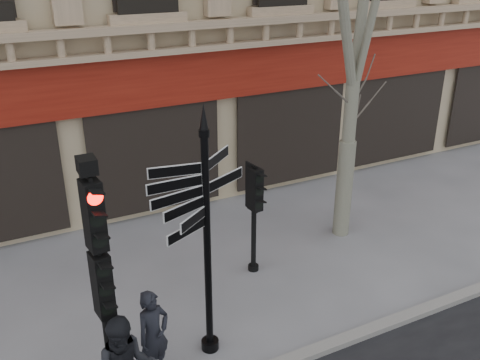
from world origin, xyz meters
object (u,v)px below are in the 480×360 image
(traffic_signal_main, at_px, (98,258))
(pedestrian_a, at_px, (154,335))
(fingerpost, at_px, (206,195))
(traffic_signal_secondary, at_px, (254,201))

(traffic_signal_main, distance_m, pedestrian_a, 1.92)
(fingerpost, distance_m, pedestrian_a, 2.44)
(traffic_signal_main, bearing_deg, fingerpost, 4.17)
(traffic_signal_main, height_order, pedestrian_a, traffic_signal_main)
(traffic_signal_main, distance_m, traffic_signal_secondary, 4.38)
(traffic_signal_main, relative_size, pedestrian_a, 2.50)
(traffic_signal_secondary, bearing_deg, traffic_signal_main, -155.57)
(fingerpost, height_order, traffic_signal_secondary, fingerpost)
(traffic_signal_main, height_order, traffic_signal_secondary, traffic_signal_main)
(traffic_signal_main, bearing_deg, pedestrian_a, 6.46)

